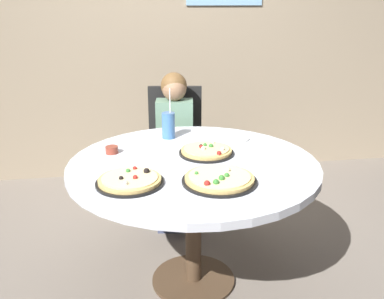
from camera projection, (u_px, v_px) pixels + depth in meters
The scene contains 11 objects.
ground_plane at pixel (193, 281), 2.50m from camera, with size 8.00×8.00×0.00m, color slate.
wall_with_window at pixel (161, 13), 3.67m from camera, with size 5.20×0.14×2.90m.
dining_table at pixel (193, 177), 2.27m from camera, with size 1.32×1.32×0.75m.
chair_wooden at pixel (175, 144), 3.21m from camera, with size 0.46×0.46×0.95m.
diner_child at pixel (175, 158), 3.05m from camera, with size 0.30×0.43×1.08m.
pizza_veggie at pixel (219, 179), 1.98m from camera, with size 0.35×0.35×0.05m.
pizza_cheese at pixel (130, 181), 1.97m from camera, with size 0.32×0.32×0.05m.
pizza_pepperoni at pixel (207, 151), 2.35m from camera, with size 0.30×0.30×0.05m.
soda_cup at pixel (168, 125), 2.60m from camera, with size 0.08×0.08×0.31m.
sauce_bowl at pixel (112, 150), 2.36m from camera, with size 0.07×0.07×0.04m, color brown.
plate_small at pixel (234, 138), 2.60m from camera, with size 0.18×0.18×0.01m, color white.
Camera 1 is at (-0.33, -2.07, 1.56)m, focal length 39.82 mm.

